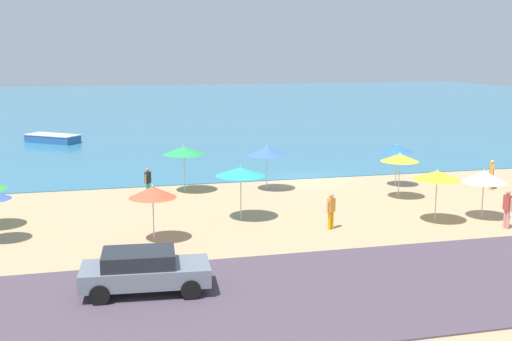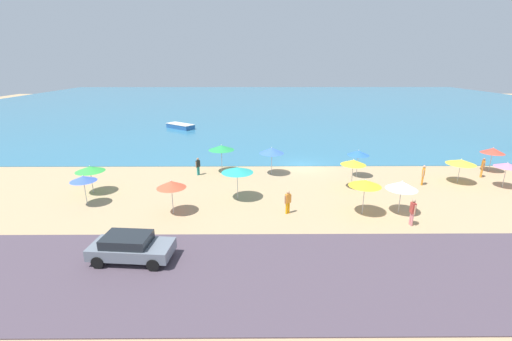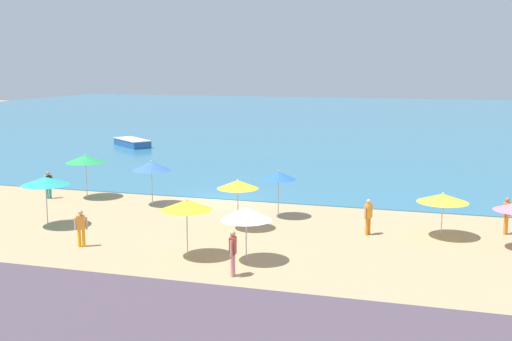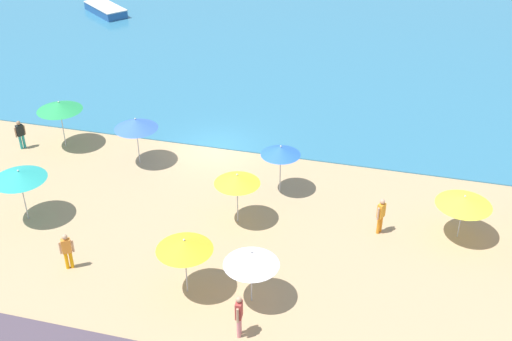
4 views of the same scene
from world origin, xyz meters
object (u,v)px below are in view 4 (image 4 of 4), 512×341
object	(u,v)px
beach_umbrella_3	(251,258)
beach_umbrella_12	(59,106)
beach_umbrella_2	(237,179)
beach_umbrella_11	(281,151)
beach_umbrella_4	(464,201)
beach_umbrella_9	(19,175)
skiff_nearshore	(105,9)
beach_umbrella_6	(184,245)
bather_4	(67,249)
bather_1	(239,314)
bather_0	(381,214)
bather_2	(20,133)
beach_umbrella_0	(136,124)

from	to	relation	value
beach_umbrella_3	beach_umbrella_12	size ratio (longest dim) A/B	0.89
beach_umbrella_2	beach_umbrella_11	size ratio (longest dim) A/B	1.00
beach_umbrella_4	beach_umbrella_12	xyz separation A→B (m)	(-20.36, 3.03, 0.50)
beach_umbrella_9	beach_umbrella_12	xyz separation A→B (m)	(-1.75, 6.53, 0.07)
beach_umbrella_9	skiff_nearshore	xyz separation A→B (m)	(-10.12, 28.40, -1.88)
beach_umbrella_6	beach_umbrella_9	world-z (taller)	beach_umbrella_9
beach_umbrella_4	bather_4	size ratio (longest dim) A/B	1.42
beach_umbrella_11	bather_1	size ratio (longest dim) A/B	1.41
beach_umbrella_2	beach_umbrella_9	size ratio (longest dim) A/B	0.97
beach_umbrella_6	bather_4	size ratio (longest dim) A/B	1.51
bather_4	beach_umbrella_12	bearing A→B (deg)	119.90
beach_umbrella_3	bather_4	xyz separation A→B (m)	(-7.57, -0.00, -1.09)
bather_0	bather_1	distance (m)	8.50
beach_umbrella_3	beach_umbrella_12	xyz separation A→B (m)	(-12.82, 9.13, 0.34)
beach_umbrella_12	bather_1	size ratio (longest dim) A/B	1.50
beach_umbrella_4	bather_2	distance (m)	22.58
beach_umbrella_9	skiff_nearshore	distance (m)	30.21
beach_umbrella_0	beach_umbrella_2	distance (m)	7.32
beach_umbrella_2	bather_0	world-z (taller)	beach_umbrella_2
skiff_nearshore	bather_2	bearing A→B (deg)	-74.50
beach_umbrella_4	beach_umbrella_11	size ratio (longest dim) A/B	0.94
beach_umbrella_4	skiff_nearshore	bearing A→B (deg)	139.09
beach_umbrella_2	bather_2	distance (m)	13.54
bather_1	beach_umbrella_9	bearing A→B (deg)	158.32
bather_2	bather_4	bearing A→B (deg)	-48.67
bather_2	beach_umbrella_11	bearing A→B (deg)	-2.64
bather_1	bather_4	size ratio (longest dim) A/B	1.07
beach_umbrella_12	skiff_nearshore	bearing A→B (deg)	110.95
beach_umbrella_0	skiff_nearshore	world-z (taller)	beach_umbrella_0
bather_4	skiff_nearshore	xyz separation A→B (m)	(-13.62, 31.00, -0.52)
beach_umbrella_4	beach_umbrella_9	xyz separation A→B (m)	(-18.60, -3.51, 0.44)
bather_2	skiff_nearshore	world-z (taller)	bather_2
beach_umbrella_4	beach_umbrella_12	bearing A→B (deg)	171.54
beach_umbrella_11	bather_0	distance (m)	5.48
beach_umbrella_4	beach_umbrella_6	xyz separation A→B (m)	(-10.05, -6.23, 0.37)
beach_umbrella_0	bather_0	size ratio (longest dim) A/B	1.50
bather_2	beach_umbrella_9	bearing A→B (deg)	-56.24
beach_umbrella_12	bather_0	size ratio (longest dim) A/B	1.55
bather_2	beach_umbrella_6	bearing A→B (deg)	-34.34
beach_umbrella_3	bather_1	size ratio (longest dim) A/B	1.33
beach_umbrella_2	beach_umbrella_12	distance (m)	11.74
beach_umbrella_9	beach_umbrella_3	bearing A→B (deg)	-13.18
beach_umbrella_4	skiff_nearshore	world-z (taller)	beach_umbrella_4
beach_umbrella_12	bather_0	xyz separation A→B (m)	(17.05, -3.56, -1.40)
bather_1	bather_4	bearing A→B (deg)	166.56
beach_umbrella_3	bather_0	size ratio (longest dim) A/B	1.38
beach_umbrella_11	bather_1	bearing A→B (deg)	-85.74
beach_umbrella_4	skiff_nearshore	distance (m)	38.04
bather_0	bather_2	distance (m)	19.34
beach_umbrella_2	beach_umbrella_12	xyz separation A→B (m)	(-10.90, 4.35, 0.14)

